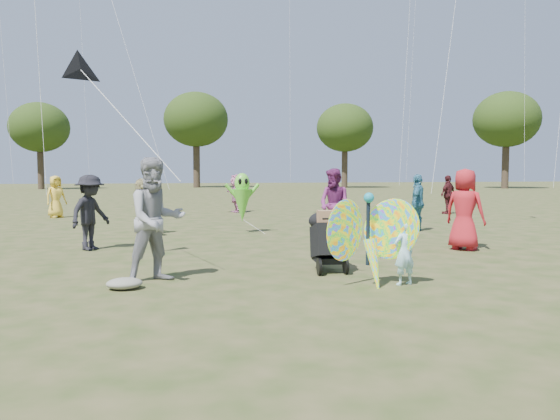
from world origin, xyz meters
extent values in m
plane|color=#51592B|center=(0.00, 0.00, 0.00)|extent=(160.00, 160.00, 0.00)
imported|color=#B2ECFC|center=(1.45, -0.01, 0.51)|extent=(0.42, 0.32, 1.02)
imported|color=gray|center=(-2.33, 1.12, 1.00)|extent=(1.18, 1.06, 2.00)
ellipsoid|color=gray|center=(-2.80, 0.63, 0.09)|extent=(0.54, 0.44, 0.17)
imported|color=#B41C24|center=(4.47, 3.26, 0.92)|extent=(1.01, 1.07, 1.84)
imported|color=black|center=(-3.80, 5.10, 0.85)|extent=(1.16, 1.26, 1.71)
imported|color=teal|center=(5.28, 7.15, 0.85)|extent=(0.95, 1.03, 1.70)
imported|color=tan|center=(-2.71, 7.95, 0.80)|extent=(0.48, 1.48, 1.59)
imported|color=#70255F|center=(2.14, 5.53, 0.93)|extent=(1.12, 1.15, 1.86)
imported|color=yellow|center=(-6.16, 14.58, 0.81)|extent=(0.95, 0.89, 1.63)
imported|color=#48181C|center=(9.64, 13.04, 0.82)|extent=(1.03, 0.80, 1.63)
imported|color=#BE6C98|center=(1.03, 15.93, 0.83)|extent=(0.60, 1.58, 1.67)
cube|color=black|center=(0.63, 1.40, 0.55)|extent=(0.54, 0.90, 0.71)
cube|color=black|center=(0.63, 1.40, 0.22)|extent=(0.47, 0.72, 0.10)
ellipsoid|color=black|center=(0.63, 1.65, 0.88)|extent=(0.51, 0.45, 0.33)
cylinder|color=black|center=(0.39, 1.05, 0.15)|extent=(0.08, 0.30, 0.30)
cylinder|color=black|center=(0.87, 1.05, 0.15)|extent=(0.08, 0.30, 0.30)
cylinder|color=black|center=(0.63, 1.85, 0.11)|extent=(0.07, 0.22, 0.22)
cylinder|color=black|center=(0.63, 0.92, 0.98)|extent=(0.44, 0.07, 0.03)
cube|color=#A97851|center=(0.63, 1.35, 0.96)|extent=(0.36, 0.31, 0.26)
ellipsoid|color=#FF2846|center=(0.50, 0.05, 0.87)|extent=(0.98, 0.71, 1.24)
ellipsoid|color=#FF2846|center=(1.26, 0.05, 0.87)|extent=(0.98, 0.71, 1.24)
cylinder|color=black|center=(0.88, 0.07, 0.82)|extent=(0.06, 0.06, 1.00)
cone|color=#FF2846|center=(0.93, -0.10, 0.30)|extent=(0.36, 0.49, 0.93)
sphere|color=teal|center=(0.88, 0.05, 1.37)|extent=(0.16, 0.16, 0.16)
cone|color=black|center=(-3.69, 3.22, 3.71)|extent=(0.89, 0.62, 0.81)
cylinder|color=silver|center=(-2.81, 2.22, 2.66)|extent=(1.78, 2.01, 2.11)
cone|color=#5FD331|center=(0.08, 7.80, 0.80)|extent=(0.56, 0.56, 0.95)
ellipsoid|color=#5FD331|center=(0.08, 7.80, 1.45)|extent=(0.44, 0.39, 0.57)
ellipsoid|color=black|center=(-0.01, 7.62, 1.50)|extent=(0.10, 0.05, 0.17)
ellipsoid|color=black|center=(0.17, 7.62, 1.50)|extent=(0.10, 0.05, 0.17)
cylinder|color=#5FD331|center=(-0.22, 7.80, 1.20)|extent=(0.43, 0.10, 0.49)
cylinder|color=#5FD331|center=(0.38, 7.80, 1.20)|extent=(0.43, 0.10, 0.49)
cylinder|color=silver|center=(0.38, 7.60, 0.20)|extent=(0.61, 0.41, 0.41)
cylinder|color=silver|center=(-3.40, 9.21, 6.31)|extent=(2.81, 4.43, 10.03)
cylinder|color=#3A2D21|center=(-14.00, 52.00, 1.89)|extent=(0.63, 0.63, 3.78)
ellipsoid|color=#2B4214|center=(-14.00, 52.00, 6.30)|extent=(5.94, 5.94, 5.05)
cylinder|color=#3A2D21|center=(2.00, 55.00, 2.31)|extent=(0.77, 0.77, 4.62)
ellipsoid|color=#2B4214|center=(2.00, 55.00, 7.70)|extent=(7.26, 7.26, 6.17)
cylinder|color=#3A2D21|center=(18.00, 50.00, 1.99)|extent=(0.66, 0.67, 3.99)
ellipsoid|color=#2B4214|center=(18.00, 50.00, 6.65)|extent=(6.27, 6.27, 5.33)
cylinder|color=#3A2D21|center=(34.00, 44.00, 2.21)|extent=(0.73, 0.73, 4.41)
ellipsoid|color=#2B4214|center=(34.00, 44.00, 7.35)|extent=(6.93, 6.93, 5.89)
camera|label=1|loc=(-2.28, -7.82, 1.77)|focal=35.00mm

